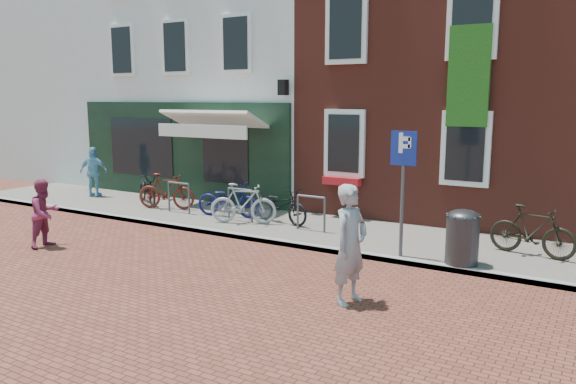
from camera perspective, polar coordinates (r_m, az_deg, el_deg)
The scene contains 16 objects.
ground at distance 12.21m, azimuth -2.41°, elevation -5.27°, with size 80.00×80.00×0.00m, color brown.
sidewalk at distance 12.99m, azimuth 4.93°, elevation -4.16°, with size 24.00×3.00×0.10m, color slate.
building_stucco at distance 20.44m, azimuth -3.58°, elevation 13.44°, with size 8.00×8.00×9.00m, color silver.
building_brick_mid at distance 17.56m, azimuth 16.40°, elevation 15.34°, with size 6.00×8.00×10.00m, color maroon.
filler_left at distance 25.42m, azimuth -18.04°, elevation 12.25°, with size 7.00×8.00×9.00m, color silver.
litter_bin at distance 10.73m, azimuth 17.41°, elevation -4.15°, with size 0.60×0.60×1.10m.
parking_sign at distance 10.78m, azimuth 11.68°, elevation 2.10°, with size 0.50×0.08×2.43m.
woman at distance 8.60m, azimuth 6.40°, elevation -5.34°, with size 0.68×0.44×1.86m, color gray.
boy at distance 12.88m, azimuth -23.59°, elevation -1.99°, with size 0.71×0.55×1.45m, color #8F2F50.
cafe_person at distance 18.30m, azimuth -19.23°, elevation 1.97°, with size 0.90×0.37×1.53m, color #6EAFC9.
bicycle_0 at distance 16.65m, azimuth -14.17°, elevation 0.38°, with size 0.59×1.69×0.89m, color black.
bicycle_1 at distance 15.70m, azimuth -12.34°, elevation 0.08°, with size 0.46×1.64×0.99m, color #551810.
bicycle_2 at distance 14.45m, azimuth -6.15°, elevation -0.77°, with size 0.59×1.69×0.89m, color #130F54.
bicycle_3 at distance 13.61m, azimuth -4.59°, elevation -1.18°, with size 0.46×1.64×0.99m, color #9C9D9E.
bicycle_4 at distance 13.63m, azimuth -0.76°, elevation -1.34°, with size 0.59×1.69×0.89m, color black.
bicycle_5 at distance 11.80m, azimuth 23.69°, elevation -3.66°, with size 0.46×1.64×0.99m, color black.
Camera 1 is at (6.46, -9.88, 3.14)m, focal length 34.79 mm.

